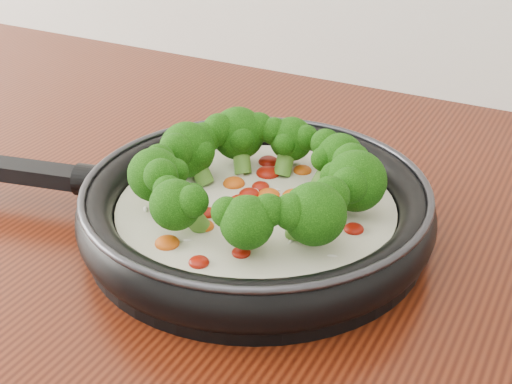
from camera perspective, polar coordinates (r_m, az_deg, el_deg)
The scene contains 1 object.
skillet at distance 0.69m, azimuth -0.21°, elevation -0.84°, with size 0.57×0.42×0.10m.
Camera 1 is at (0.37, 0.51, 1.28)m, focal length 49.26 mm.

